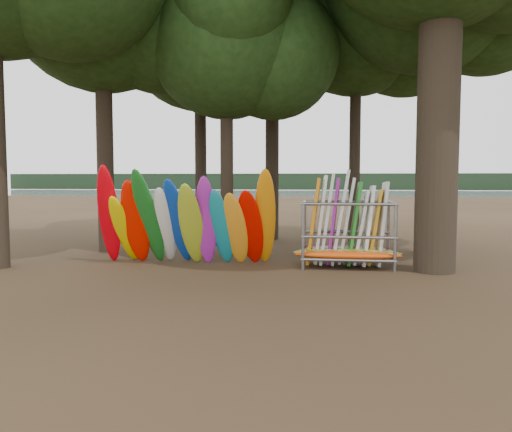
# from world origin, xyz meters

# --- Properties ---
(ground) EXTENTS (120.00, 120.00, 0.00)m
(ground) POSITION_xyz_m (0.00, 0.00, 0.00)
(ground) COLOR #47331E
(ground) RESTS_ON ground
(lake) EXTENTS (160.00, 160.00, 0.00)m
(lake) POSITION_xyz_m (0.00, 60.00, 0.00)
(lake) COLOR gray
(lake) RESTS_ON ground
(far_shore) EXTENTS (160.00, 4.00, 4.00)m
(far_shore) POSITION_xyz_m (0.00, 110.00, 2.00)
(far_shore) COLOR black
(far_shore) RESTS_ON ground
(oak_1) EXTENTS (7.46, 7.46, 11.86)m
(oak_1) POSITION_xyz_m (-3.26, 6.07, 8.59)
(oak_1) COLOR black
(oak_1) RESTS_ON ground
(oak_3) EXTENTS (8.20, 8.20, 13.04)m
(oak_3) POSITION_xyz_m (3.04, 6.38, 9.46)
(oak_3) COLOR black
(oak_3) RESTS_ON ground
(oak_5) EXTENTS (6.45, 6.45, 10.26)m
(oak_5) POSITION_xyz_m (-1.56, 2.94, 7.43)
(oak_5) COLOR black
(oak_5) RESTS_ON ground
(kayak_row) EXTENTS (5.56, 2.14, 3.14)m
(kayak_row) POSITION_xyz_m (-2.36, 0.20, 1.27)
(kayak_row) COLOR red
(kayak_row) RESTS_ON ground
(storage_rack) EXTENTS (3.17, 1.57, 2.87)m
(storage_rack) POSITION_xyz_m (2.49, 0.59, 0.93)
(storage_rack) COLOR slate
(storage_rack) RESTS_ON ground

